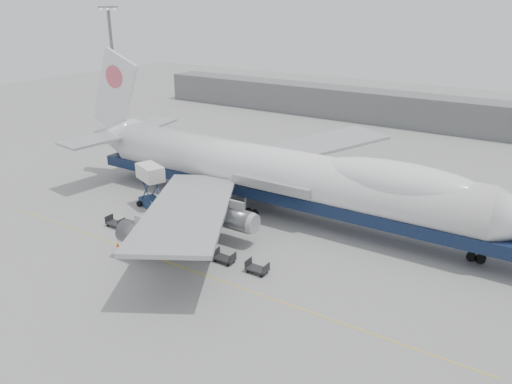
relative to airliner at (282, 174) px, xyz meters
The scene contains 13 objects.
ground 13.27m from the airliner, 93.08° to the right, with size 260.00×260.00×0.00m, color gray.
apron_line 18.87m from the airliner, 92.05° to the right, with size 60.00×0.15×0.01m, color gold.
hangar 59.01m from the airliner, 100.40° to the left, with size 110.00×8.00×7.00m, color slate.
floodlight_mast 45.14m from the airliner, 164.28° to the left, with size 2.40×2.40×25.43m.
airliner is the anchor object (origin of this frame).
catering_truck 17.74m from the airliner, 154.85° to the right, with size 5.03×4.22×6.00m.
traffic_cone 22.13m from the airliner, 121.22° to the right, with size 0.37×0.37×0.55m.
dolly_0 21.91m from the airliner, 136.39° to the right, with size 2.30×1.35×1.30m.
dolly_1 19.18m from the airliner, 127.37° to the right, with size 2.30×1.35×1.30m.
dolly_2 17.06m from the airliner, 115.54° to the right, with size 2.30×1.35×1.30m.
dolly_3 15.81m from the airliner, 100.86° to the right, with size 2.30×1.35×1.30m.
dolly_4 15.61m from the airliner, 84.62° to the right, with size 2.30×1.35×1.30m.
dolly_5 16.53m from the airliner, 69.18° to the right, with size 2.30×1.35×1.30m.
Camera 1 is at (30.53, -41.05, 26.72)m, focal length 35.00 mm.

